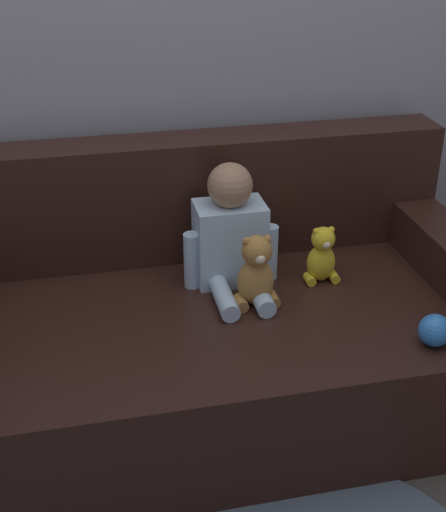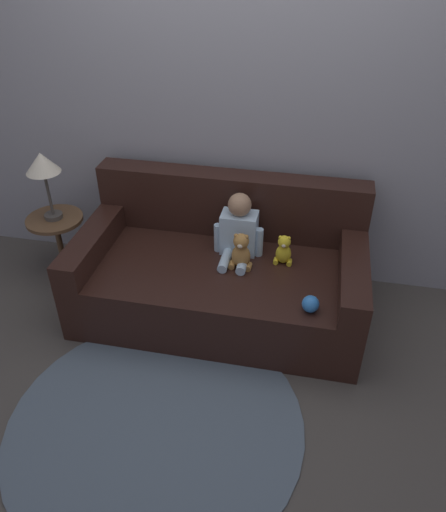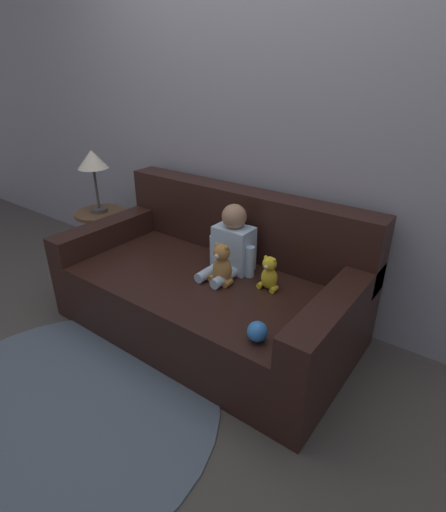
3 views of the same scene
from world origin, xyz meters
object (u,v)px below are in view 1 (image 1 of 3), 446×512
Objects in this scene: plush_toy_side at (322,256)px; toy_ball at (435,330)px; person_baby at (231,237)px; teddy_bear_brown at (256,273)px; couch at (208,325)px.

toy_ball is (0.19, -0.42, -0.04)m from plush_toy_side.
teddy_bear_brown is (0.04, -0.16, -0.05)m from person_baby.
plush_toy_side is at bearing 114.58° from toy_ball.
couch is at bearing 145.08° from toy_ball.
teddy_bear_brown is at bearing -30.02° from couch.
couch is at bearing -140.40° from person_baby.
teddy_bear_brown is 0.27m from plush_toy_side.
person_baby is at bearing 168.49° from plush_toy_side.
teddy_bear_brown is 0.55m from toy_ball.
plush_toy_side is (0.25, 0.10, -0.02)m from teddy_bear_brown.
couch is at bearing 149.98° from teddy_bear_brown.
person_baby is 0.31m from plush_toy_side.
couch is 4.36× the size of person_baby.
toy_ball is (0.58, -0.40, 0.16)m from couch.
person_baby is 2.08× the size of plush_toy_side.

